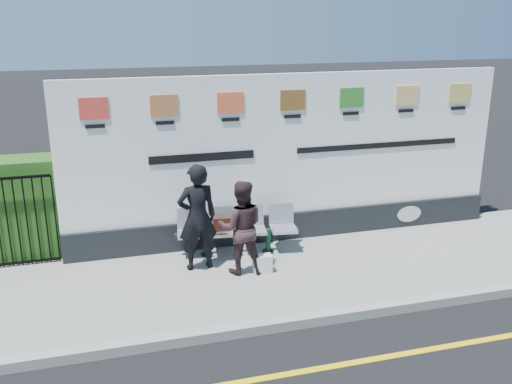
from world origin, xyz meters
TOP-DOWN VIEW (x-y plane):
  - ground at (0.00, 0.00)m, footprint 80.00×80.00m
  - pavement at (0.00, 2.50)m, footprint 14.00×3.00m
  - kerb at (0.00, 1.00)m, footprint 14.00×0.18m
  - yellow_line at (0.00, 0.00)m, footprint 14.00×0.10m
  - billboard at (0.50, 3.85)m, footprint 8.00×0.30m
  - bench at (-0.60, 3.37)m, footprint 2.09×0.80m
  - woman_left at (-1.35, 2.97)m, footprint 0.68×0.48m
  - woman_right at (-0.72, 2.64)m, footprint 0.83×0.70m
  - handbag_brown at (-0.86, 3.40)m, footprint 0.31×0.15m
  - carrier_bag_white at (-0.40, 2.52)m, footprint 0.30×0.18m

SIDE VIEW (x-z plane):
  - ground at x=0.00m, z-range 0.00..0.00m
  - yellow_line at x=0.00m, z-range 0.00..0.01m
  - pavement at x=0.00m, z-range 0.00..0.12m
  - kerb at x=0.00m, z-range 0.00..0.14m
  - carrier_bag_white at x=-0.40m, z-range 0.12..0.42m
  - bench at x=-0.60m, z-range 0.12..0.56m
  - handbag_brown at x=-0.86m, z-range 0.56..0.79m
  - woman_right at x=-0.72m, z-range 0.12..1.64m
  - woman_left at x=-1.35m, z-range 0.12..1.87m
  - billboard at x=0.50m, z-range -0.08..2.92m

